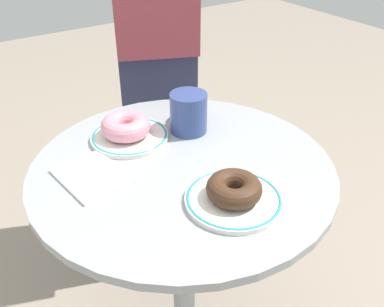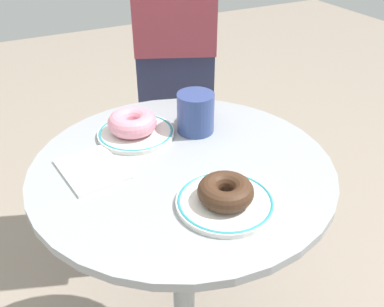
{
  "view_description": "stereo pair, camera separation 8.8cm",
  "coord_description": "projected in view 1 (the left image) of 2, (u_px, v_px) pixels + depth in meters",
  "views": [
    {
      "loc": [
        0.62,
        -0.39,
        1.24
      ],
      "look_at": [
        0.01,
        0.02,
        0.76
      ],
      "focal_mm": 39.86,
      "sensor_mm": 36.0,
      "label": 1
    },
    {
      "loc": [
        0.67,
        -0.31,
        1.24
      ],
      "look_at": [
        0.01,
        0.02,
        0.76
      ],
      "focal_mm": 39.86,
      "sensor_mm": 36.0,
      "label": 2
    }
  ],
  "objects": [
    {
      "name": "donut_pink_frosted",
      "position": [
        126.0,
        126.0,
        0.96
      ],
      "size": [
        0.16,
        0.16,
        0.04
      ],
      "primitive_type": "torus",
      "rotation": [
        0.0,
        0.0,
        5.34
      ],
      "color": "pink",
      "rests_on": "plate_left"
    },
    {
      "name": "donut_chocolate",
      "position": [
        234.0,
        189.0,
        0.77
      ],
      "size": [
        0.14,
        0.14,
        0.04
      ],
      "primitive_type": "torus",
      "rotation": [
        0.0,
        0.0,
        5.86
      ],
      "color": "#422819",
      "rests_on": "plate_right"
    },
    {
      "name": "cafe_table",
      "position": [
        183.0,
        244.0,
        1.01
      ],
      "size": [
        0.63,
        0.63,
        0.74
      ],
      "color": "#999EA3",
      "rests_on": "ground"
    },
    {
      "name": "coffee_mug",
      "position": [
        189.0,
        112.0,
        0.99
      ],
      "size": [
        0.12,
        0.1,
        0.09
      ],
      "color": "#334784",
      "rests_on": "cafe_table"
    },
    {
      "name": "plate_right",
      "position": [
        233.0,
        199.0,
        0.78
      ],
      "size": [
        0.18,
        0.18,
        0.01
      ],
      "color": "white",
      "rests_on": "cafe_table"
    },
    {
      "name": "plate_left",
      "position": [
        130.0,
        136.0,
        0.97
      ],
      "size": [
        0.18,
        0.18,
        0.01
      ],
      "color": "white",
      "rests_on": "cafe_table"
    },
    {
      "name": "person_figure",
      "position": [
        152.0,
        45.0,
        1.32
      ],
      "size": [
        0.46,
        0.36,
        1.65
      ],
      "color": "#2D3351",
      "rests_on": "ground"
    },
    {
      "name": "paper_napkin",
      "position": [
        92.0,
        176.0,
        0.85
      ],
      "size": [
        0.16,
        0.13,
        0.01
      ],
      "primitive_type": "cube",
      "rotation": [
        0.0,
        0.0,
        0.13
      ],
      "color": "white",
      "rests_on": "cafe_table"
    }
  ]
}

